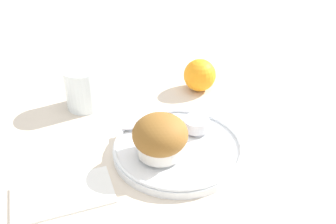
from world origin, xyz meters
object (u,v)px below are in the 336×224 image
(muffin, at_px, (160,137))
(orange_fruit, at_px, (200,75))
(butter_knife, at_px, (166,124))
(juice_glass, at_px, (84,88))

(muffin, xyz_separation_m, orange_fruit, (0.17, 0.21, -0.02))
(butter_knife, bearing_deg, juice_glass, 141.75)
(butter_knife, bearing_deg, muffin, -103.62)
(juice_glass, bearing_deg, muffin, -68.07)
(muffin, xyz_separation_m, butter_knife, (0.04, 0.08, -0.03))
(juice_glass, bearing_deg, orange_fruit, -3.53)
(muffin, height_order, juice_glass, muffin)
(muffin, height_order, orange_fruit, muffin)
(muffin, relative_size, butter_knife, 0.58)
(orange_fruit, relative_size, juice_glass, 0.83)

